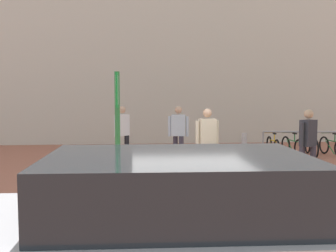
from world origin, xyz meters
TOP-DOWN VIEW (x-y plane):
  - ground_plane at (0.00, 0.00)m, footprint 60.00×60.00m
  - building_facade at (0.00, 8.75)m, footprint 28.00×1.20m
  - planter_strip at (0.42, -2.13)m, footprint 7.00×1.10m
  - parking_sign_post at (-1.46, -2.13)m, footprint 0.08×0.36m
  - bike_at_sign at (-1.54, -1.93)m, footprint 1.68×0.42m
  - bike_rack_cluster at (4.40, 4.59)m, footprint 2.64×1.78m
  - bollard_steel at (2.08, 3.38)m, footprint 0.16×0.16m
  - person_shirt_blue at (0.08, 3.29)m, footprint 0.60×0.36m
  - person_suited_navy at (2.90, 0.83)m, footprint 0.52×0.43m
  - person_casual_tan at (-1.56, 3.49)m, footprint 0.45×0.47m
  - person_shirt_white at (0.60, 1.46)m, footprint 0.60×0.31m
  - car_silver_sedan at (-0.65, -4.64)m, footprint 4.35×2.11m

SIDE VIEW (x-z plane):
  - ground_plane at x=0.00m, z-range 0.00..0.00m
  - planter_strip at x=0.42m, z-range 0.00..0.16m
  - bike_rack_cluster at x=4.40m, z-range -0.07..0.76m
  - bike_at_sign at x=-1.54m, z-range -0.08..0.78m
  - bollard_steel at x=2.08m, z-range 0.00..0.90m
  - car_silver_sedan at x=-0.65m, z-range -0.01..1.53m
  - person_shirt_blue at x=0.08m, z-range 0.12..1.84m
  - person_suited_navy at x=2.90m, z-range 0.12..1.84m
  - person_casual_tan at x=-1.56m, z-range 0.12..1.84m
  - person_shirt_white at x=0.60m, z-range 0.12..1.84m
  - parking_sign_post at x=-1.46m, z-range 0.37..2.80m
  - building_facade at x=0.00m, z-range 0.00..10.00m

